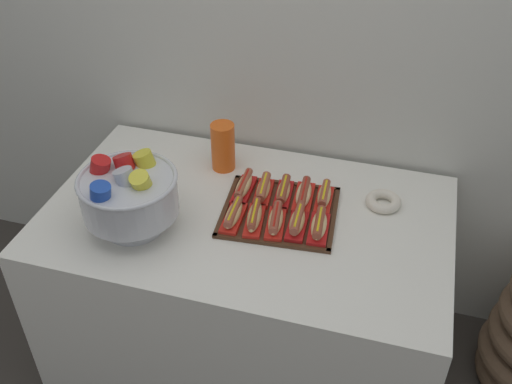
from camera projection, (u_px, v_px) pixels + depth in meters
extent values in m
plane|color=#38332D|center=(248.00, 349.00, 2.58)|extent=(10.00, 10.00, 0.00)
cube|color=beige|center=(285.00, 18.00, 2.19)|extent=(6.00, 0.10, 2.60)
cube|color=white|center=(247.00, 284.00, 2.34)|extent=(1.45, 0.88, 0.72)
cylinder|color=black|center=(87.00, 373.00, 2.46)|extent=(0.05, 0.05, 0.04)
cylinder|color=black|center=(150.00, 269.00, 2.95)|extent=(0.05, 0.05, 0.04)
cylinder|color=black|center=(395.00, 321.00, 2.68)|extent=(0.05, 0.05, 0.04)
cube|color=#472B19|center=(279.00, 212.00, 2.12)|extent=(0.43, 0.39, 0.01)
cube|color=#472B19|center=(271.00, 242.00, 1.98)|extent=(0.40, 0.05, 0.01)
cube|color=#472B19|center=(287.00, 183.00, 2.25)|extent=(0.40, 0.05, 0.01)
cube|color=#472B19|center=(227.00, 204.00, 2.15)|extent=(0.04, 0.36, 0.01)
cube|color=#472B19|center=(334.00, 218.00, 2.09)|extent=(0.04, 0.36, 0.01)
cube|color=red|center=(234.00, 219.00, 2.07)|extent=(0.07, 0.17, 0.02)
ellipsoid|color=tan|center=(233.00, 214.00, 2.06)|extent=(0.05, 0.16, 0.04)
cylinder|color=#9E4C38|center=(233.00, 212.00, 2.05)|extent=(0.04, 0.16, 0.03)
cylinder|color=yellow|center=(233.00, 209.00, 2.05)|extent=(0.01, 0.13, 0.01)
cube|color=red|center=(254.00, 221.00, 2.06)|extent=(0.08, 0.19, 0.02)
ellipsoid|color=tan|center=(254.00, 216.00, 2.05)|extent=(0.07, 0.17, 0.04)
cylinder|color=brown|center=(254.00, 213.00, 2.04)|extent=(0.05, 0.16, 0.03)
cylinder|color=yellow|center=(254.00, 211.00, 2.03)|extent=(0.03, 0.13, 0.01)
cube|color=red|center=(276.00, 224.00, 2.05)|extent=(0.08, 0.18, 0.02)
ellipsoid|color=#E0BC7F|center=(276.00, 220.00, 2.04)|extent=(0.07, 0.17, 0.04)
cylinder|color=#9E4C38|center=(276.00, 217.00, 2.03)|extent=(0.05, 0.16, 0.03)
cylinder|color=red|center=(276.00, 214.00, 2.02)|extent=(0.03, 0.13, 0.01)
cube|color=red|center=(297.00, 227.00, 2.04)|extent=(0.07, 0.16, 0.02)
ellipsoid|color=tan|center=(297.00, 222.00, 2.02)|extent=(0.06, 0.15, 0.04)
cylinder|color=#9E4C38|center=(297.00, 219.00, 2.02)|extent=(0.04, 0.15, 0.03)
cylinder|color=yellow|center=(298.00, 215.00, 2.01)|extent=(0.01, 0.12, 0.01)
cube|color=red|center=(319.00, 230.00, 2.03)|extent=(0.08, 0.17, 0.02)
ellipsoid|color=#E0BC7F|center=(319.00, 225.00, 2.01)|extent=(0.06, 0.16, 0.04)
cylinder|color=brown|center=(319.00, 222.00, 2.01)|extent=(0.04, 0.15, 0.03)
cylinder|color=yellow|center=(319.00, 219.00, 2.00)|extent=(0.02, 0.13, 0.01)
cube|color=red|center=(244.00, 191.00, 2.20)|extent=(0.06, 0.18, 0.02)
ellipsoid|color=#E0BC7F|center=(244.00, 186.00, 2.19)|extent=(0.05, 0.17, 0.04)
cylinder|color=#A8563D|center=(244.00, 183.00, 2.18)|extent=(0.03, 0.16, 0.03)
cylinder|color=red|center=(244.00, 180.00, 2.17)|extent=(0.01, 0.14, 0.01)
cube|color=red|center=(263.00, 193.00, 2.19)|extent=(0.07, 0.17, 0.02)
ellipsoid|color=tan|center=(263.00, 189.00, 2.18)|extent=(0.06, 0.15, 0.04)
cylinder|color=#A8563D|center=(263.00, 187.00, 2.17)|extent=(0.05, 0.15, 0.03)
cylinder|color=yellow|center=(263.00, 183.00, 2.16)|extent=(0.02, 0.13, 0.01)
cube|color=red|center=(283.00, 196.00, 2.18)|extent=(0.07, 0.18, 0.02)
ellipsoid|color=#E0BC7F|center=(283.00, 191.00, 2.17)|extent=(0.06, 0.16, 0.04)
cylinder|color=brown|center=(284.00, 189.00, 2.16)|extent=(0.04, 0.16, 0.03)
cylinder|color=yellow|center=(284.00, 186.00, 2.15)|extent=(0.02, 0.13, 0.01)
cube|color=red|center=(303.00, 198.00, 2.17)|extent=(0.08, 0.18, 0.02)
ellipsoid|color=beige|center=(304.00, 194.00, 2.16)|extent=(0.07, 0.17, 0.04)
cylinder|color=brown|center=(304.00, 192.00, 2.15)|extent=(0.04, 0.16, 0.03)
cylinder|color=red|center=(304.00, 189.00, 2.14)|extent=(0.02, 0.14, 0.01)
cube|color=red|center=(324.00, 201.00, 2.16)|extent=(0.07, 0.16, 0.02)
ellipsoid|color=tan|center=(324.00, 196.00, 2.14)|extent=(0.05, 0.15, 0.04)
cylinder|color=#9E4C38|center=(324.00, 193.00, 2.13)|extent=(0.04, 0.14, 0.03)
cylinder|color=yellow|center=(325.00, 190.00, 2.13)|extent=(0.01, 0.12, 0.01)
cylinder|color=silver|center=(134.00, 225.00, 2.06)|extent=(0.21, 0.21, 0.02)
cone|color=silver|center=(133.00, 217.00, 2.04)|extent=(0.07, 0.07, 0.05)
cylinder|color=silver|center=(129.00, 195.00, 1.98)|extent=(0.33, 0.33, 0.13)
torus|color=silver|center=(127.00, 179.00, 1.94)|extent=(0.34, 0.34, 0.02)
cylinder|color=yellow|center=(144.00, 188.00, 1.93)|extent=(0.10, 0.13, 0.15)
cylinder|color=yellow|center=(148.00, 168.00, 2.02)|extent=(0.11, 0.07, 0.14)
cylinder|color=red|center=(127.00, 172.00, 2.00)|extent=(0.10, 0.09, 0.15)
cylinder|color=red|center=(99.00, 174.00, 1.99)|extent=(0.12, 0.10, 0.14)
cylinder|color=#1E47B2|center=(101.00, 201.00, 1.88)|extent=(0.11, 0.10, 0.14)
cylinder|color=#B7BCC6|center=(128.00, 186.00, 1.94)|extent=(0.12, 0.10, 0.15)
cylinder|color=#EA5B19|center=(223.00, 154.00, 2.32)|extent=(0.09, 0.09, 0.13)
cylinder|color=#EA5B19|center=(223.00, 149.00, 2.30)|extent=(0.09, 0.09, 0.13)
cylinder|color=#EA5B19|center=(223.00, 144.00, 2.29)|extent=(0.09, 0.09, 0.13)
cylinder|color=#EA5B19|center=(223.00, 139.00, 2.28)|extent=(0.09, 0.09, 0.13)
torus|color=silver|center=(383.00, 201.00, 2.15)|extent=(0.13, 0.13, 0.04)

